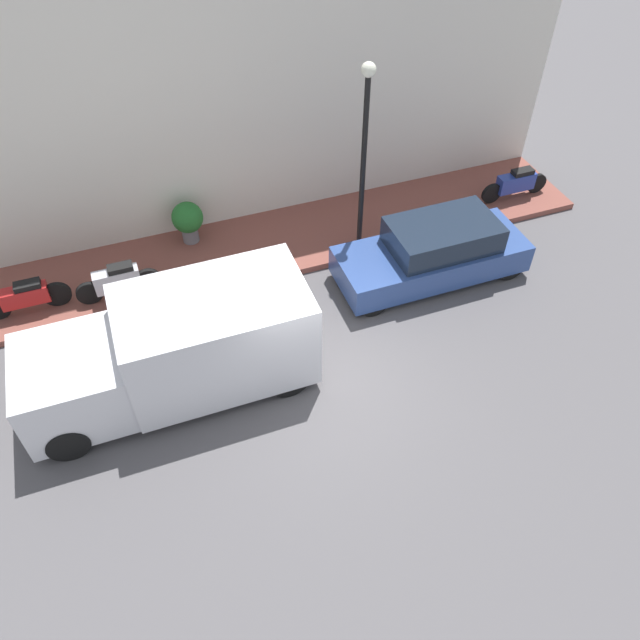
{
  "coord_description": "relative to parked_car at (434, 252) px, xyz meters",
  "views": [
    {
      "loc": [
        -7.14,
        2.61,
        9.62
      ],
      "look_at": [
        1.12,
        -0.45,
        0.6
      ],
      "focal_mm": 35.0,
      "sensor_mm": 36.0,
      "label": 1
    }
  ],
  "objects": [
    {
      "name": "sidewalk",
      "position": [
        2.27,
        3.56,
        -0.6
      ],
      "size": [
        2.46,
        16.53,
        0.16
      ],
      "color": "brown",
      "rests_on": "ground_plane"
    },
    {
      "name": "delivery_van",
      "position": [
        -1.25,
        6.06,
        0.4
      ],
      "size": [
        2.01,
        5.29,
        2.1
      ],
      "color": "silver",
      "rests_on": "ground_plane"
    },
    {
      "name": "building_facade",
      "position": [
        3.65,
        3.56,
        2.78
      ],
      "size": [
        0.3,
        16.53,
        6.91
      ],
      "color": "silver",
      "rests_on": "ground_plane"
    },
    {
      "name": "scooter_silver",
      "position": [
        1.59,
        6.8,
        -0.08
      ],
      "size": [
        0.3,
        1.81,
        0.83
      ],
      "color": "#B7B7BF",
      "rests_on": "sidewalk"
    },
    {
      "name": "ground_plane",
      "position": [
        -2.17,
        3.56,
        -0.67
      ],
      "size": [
        60.0,
        60.0,
        0.0
      ],
      "primitive_type": "plane",
      "color": "#514F51"
    },
    {
      "name": "potted_plant",
      "position": [
        2.99,
        4.96,
        0.1
      ],
      "size": [
        0.74,
        0.74,
        1.05
      ],
      "color": "slate",
      "rests_on": "sidewalk"
    },
    {
      "name": "parked_car",
      "position": [
        0.0,
        0.0,
        0.0
      ],
      "size": [
        1.64,
        4.32,
        1.43
      ],
      "color": "#2D4784",
      "rests_on": "ground_plane"
    },
    {
      "name": "streetlamp",
      "position": [
        1.45,
        1.2,
        2.27
      ],
      "size": [
        0.3,
        0.3,
        4.42
      ],
      "color": "black",
      "rests_on": "sidewalk"
    },
    {
      "name": "motorcycle_blue",
      "position": [
        1.87,
        -3.36,
        -0.09
      ],
      "size": [
        0.3,
        1.89,
        0.79
      ],
      "color": "navy",
      "rests_on": "sidewalk"
    },
    {
      "name": "motorcycle_red",
      "position": [
        1.78,
        8.7,
        -0.1
      ],
      "size": [
        0.3,
        1.82,
        0.77
      ],
      "color": "#B21E1E",
      "rests_on": "sidewalk"
    }
  ]
}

